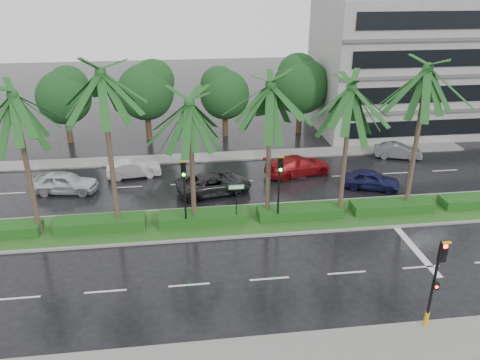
{
  "coord_description": "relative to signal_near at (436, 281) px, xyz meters",
  "views": [
    {
      "loc": [
        -3.91,
        -23.97,
        14.03
      ],
      "look_at": [
        -0.66,
        1.5,
        2.57
      ],
      "focal_mm": 35.0,
      "sensor_mm": 36.0,
      "label": 1
    }
  ],
  "objects": [
    {
      "name": "car_blue",
      "position": [
        3.0,
        14.03,
        -1.82
      ],
      "size": [
        2.9,
        4.3,
        1.36
      ],
      "primitive_type": "imported",
      "rotation": [
        0.0,
        0.0,
        1.21
      ],
      "color": "#181948",
      "rests_on": "ground"
    },
    {
      "name": "lane_markings",
      "position": [
        -2.96,
        8.96,
        -2.5
      ],
      "size": [
        34.0,
        13.06,
        0.01
      ],
      "color": "silver",
      "rests_on": "ground"
    },
    {
      "name": "palm_row",
      "position": [
        -7.25,
        10.41,
        5.29
      ],
      "size": [
        26.3,
        4.2,
        9.93
      ],
      "color": "#402F24",
      "rests_on": "median"
    },
    {
      "name": "signal_median_left",
      "position": [
        -10.0,
        9.69,
        0.49
      ],
      "size": [
        0.34,
        0.42,
        4.36
      ],
      "color": "black",
      "rests_on": "median"
    },
    {
      "name": "hedge",
      "position": [
        -6.0,
        10.39,
        -2.05
      ],
      "size": [
        35.2,
        1.4,
        0.6
      ],
      "color": "#124215",
      "rests_on": "median"
    },
    {
      "name": "far_sidewalk",
      "position": [
        -6.0,
        21.39,
        -2.44
      ],
      "size": [
        40.0,
        2.0,
        0.12
      ],
      "primitive_type": "cube",
      "color": "slate",
      "rests_on": "ground"
    },
    {
      "name": "near_sidewalk",
      "position": [
        -6.0,
        -0.81,
        -2.44
      ],
      "size": [
        40.0,
        2.4,
        0.12
      ],
      "primitive_type": "cube",
      "color": "slate",
      "rests_on": "ground"
    },
    {
      "name": "signal_median_right",
      "position": [
        -4.5,
        9.69,
        0.49
      ],
      "size": [
        0.34,
        0.42,
        4.36
      ],
      "color": "black",
      "rests_on": "median"
    },
    {
      "name": "car_silver",
      "position": [
        -18.19,
        16.06,
        -1.75
      ],
      "size": [
        2.42,
        4.63,
        1.5
      ],
      "primitive_type": "imported",
      "rotation": [
        0.0,
        0.0,
        1.42
      ],
      "color": "silver",
      "rests_on": "ground"
    },
    {
      "name": "street_sign",
      "position": [
        -7.0,
        9.87,
        -0.38
      ],
      "size": [
        0.95,
        0.09,
        2.6
      ],
      "color": "black",
      "rests_on": "median"
    },
    {
      "name": "ground",
      "position": [
        -6.0,
        9.39,
        -2.5
      ],
      "size": [
        120.0,
        120.0,
        0.0
      ],
      "primitive_type": "plane",
      "color": "black",
      "rests_on": "ground"
    },
    {
      "name": "car_grey",
      "position": [
        7.5,
        19.44,
        -1.89
      ],
      "size": [
        2.32,
        3.93,
        1.22
      ],
      "primitive_type": "imported",
      "rotation": [
        0.0,
        0.0,
        1.28
      ],
      "color": "slate",
      "rests_on": "ground"
    },
    {
      "name": "building",
      "position": [
        11.0,
        27.39,
        3.5
      ],
      "size": [
        16.0,
        10.0,
        12.0
      ],
      "primitive_type": "cube",
      "color": "gray",
      "rests_on": "ground"
    },
    {
      "name": "median",
      "position": [
        -6.0,
        10.39,
        -2.42
      ],
      "size": [
        36.0,
        4.0,
        0.15
      ],
      "color": "gray",
      "rests_on": "ground"
    },
    {
      "name": "car_red",
      "position": [
        -1.5,
        17.08,
        -1.77
      ],
      "size": [
        3.22,
        5.41,
        1.47
      ],
      "primitive_type": "imported",
      "rotation": [
        0.0,
        0.0,
        1.82
      ],
      "color": "maroon",
      "rests_on": "ground"
    },
    {
      "name": "car_white",
      "position": [
        -13.69,
        18.25,
        -1.86
      ],
      "size": [
        1.8,
        4.04,
        1.29
      ],
      "primitive_type": "imported",
      "rotation": [
        0.0,
        0.0,
        1.69
      ],
      "color": "silver",
      "rests_on": "ground"
    },
    {
      "name": "car_darkgrey",
      "position": [
        -7.98,
        14.65,
        -1.79
      ],
      "size": [
        3.36,
        5.54,
        1.44
      ],
      "primitive_type": "imported",
      "rotation": [
        0.0,
        0.0,
        1.77
      ],
      "color": "#232326",
      "rests_on": "ground"
    },
    {
      "name": "bg_trees",
      "position": [
        -5.91,
        26.98,
        1.96
      ],
      "size": [
        32.65,
        5.13,
        7.41
      ],
      "color": "#342917",
      "rests_on": "ground"
    },
    {
      "name": "signal_near",
      "position": [
        0.0,
        0.0,
        0.0
      ],
      "size": [
        0.34,
        0.45,
        4.36
      ],
      "color": "black",
      "rests_on": "near_sidewalk"
    }
  ]
}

